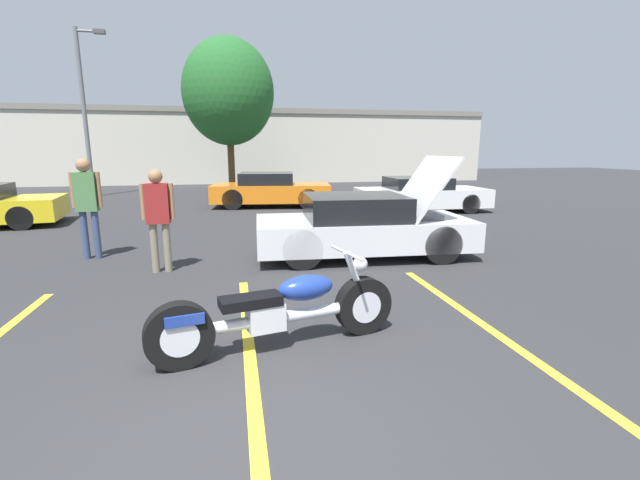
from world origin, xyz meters
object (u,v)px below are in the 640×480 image
Objects in this scene: light_pole at (86,106)px; motorcycle at (279,312)px; tree_background at (228,92)px; show_car_hood_open at (364,226)px; spectator_by_show_car at (87,199)px; spectator_near_motorcycle at (158,212)px; parked_car_mid_row at (270,190)px; parked_car_right_row at (421,195)px.

light_pole reaches higher than motorcycle.
tree_background is 14.52m from show_car_hood_open.
show_car_hood_open reaches higher than spectator_by_show_car.
show_car_hood_open is 2.42× the size of spectator_near_motorcycle.
tree_background is at bearing 109.83° from parked_car_mid_row.
motorcycle is at bearing -115.79° from show_car_hood_open.
parked_car_right_row is (4.74, -2.23, -0.04)m from parked_car_mid_row.
parked_car_right_row is 9.35m from spectator_near_motorcycle.
light_pole is 14.30m from parked_car_right_row.
light_pole is 14.11m from spectator_near_motorcycle.
show_car_hood_open is 7.77m from parked_car_mid_row.
motorcycle is at bearing -63.20° from spectator_near_motorcycle.
spectator_near_motorcycle is (-1.62, 3.20, 0.61)m from motorcycle.
parked_car_mid_row is at bearing 101.33° from show_car_hood_open.
light_pole reaches higher than show_car_hood_open.
show_car_hood_open is 6.57m from parked_car_right_row.
parked_car_right_row is (5.65, 9.07, 0.15)m from motorcycle.
spectator_by_show_car is at bearing -74.41° from light_pole.
tree_background is 1.64× the size of parked_car_mid_row.
parked_car_mid_row is at bearing 60.35° from spectator_by_show_car.
light_pole reaches higher than parked_car_mid_row.
spectator_by_show_car is at bearing -101.31° from tree_background.
parked_car_mid_row is 8.50m from spectator_near_motorcycle.
spectator_by_show_car is (-8.67, -4.68, 0.57)m from parked_car_right_row.
spectator_by_show_car is (-2.59, -12.95, -3.52)m from tree_background.
show_car_hood_open is at bearing -74.58° from parked_car_mid_row.
parked_car_mid_row is (7.23, -4.89, -3.23)m from light_pole.
tree_background reaches higher than show_car_hood_open.
light_pole reaches higher than parked_car_right_row.
spectator_by_show_car is (3.29, -11.80, -2.70)m from light_pole.
tree_background is at bearing 79.00° from motorcycle.
spectator_by_show_car reaches higher than parked_car_mid_row.
show_car_hood_open reaches higher than parked_car_right_row.
spectator_near_motorcycle is (-2.52, -8.11, 0.42)m from parked_car_mid_row.
parked_car_right_row is (11.97, -7.12, -3.27)m from light_pole.
tree_background is 3.84× the size of spectator_by_show_car.
tree_background is 14.65m from spectator_near_motorcycle.
parked_car_mid_row is 7.97m from spectator_by_show_car.
light_pole is 3.73× the size of spectator_by_show_car.
spectator_near_motorcycle is 0.92× the size of spectator_by_show_car.
light_pole is 6.05m from tree_background.
parked_car_right_row is 2.51× the size of spectator_near_motorcycle.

